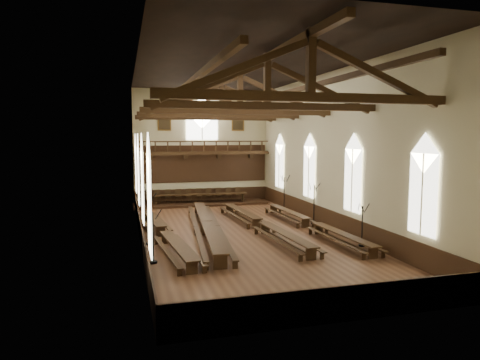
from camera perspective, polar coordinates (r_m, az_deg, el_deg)
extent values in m
plane|color=brown|center=(26.45, 0.00, -7.10)|extent=(26.00, 26.00, 0.00)
plane|color=beige|center=(38.48, -5.09, 4.50)|extent=(12.00, 0.00, 12.00)
plane|color=beige|center=(13.69, 14.41, 1.65)|extent=(12.00, 0.00, 12.00)
plane|color=beige|center=(24.90, -13.47, 3.55)|extent=(0.00, 26.00, 26.00)
plane|color=beige|center=(27.96, 11.98, 3.83)|extent=(0.00, 26.00, 26.00)
plane|color=black|center=(26.07, 0.00, 14.84)|extent=(26.00, 26.00, 0.00)
cube|color=#351E0F|center=(38.80, -5.02, -2.01)|extent=(11.90, 0.08, 1.20)
cube|color=#351E0F|center=(14.71, 13.87, -15.69)|extent=(11.90, 0.08, 1.20)
cube|color=#351E0F|center=(25.46, -13.14, -6.39)|extent=(0.08, 25.90, 1.20)
cube|color=#351E0F|center=(28.44, 11.72, -5.06)|extent=(0.08, 25.90, 1.20)
cube|color=silver|center=(16.10, -11.98, -3.41)|extent=(0.05, 1.80, 3.60)
cube|color=silver|center=(15.91, -12.12, 3.00)|extent=(0.05, 1.80, 1.80)
cylinder|color=beige|center=(16.10, -11.84, -3.40)|extent=(0.08, 0.08, 3.60)
cube|color=silver|center=(22.04, -12.87, -0.91)|extent=(0.05, 1.80, 3.60)
cube|color=silver|center=(21.90, -12.98, 3.77)|extent=(0.05, 1.80, 1.80)
cylinder|color=beige|center=(22.04, -12.77, -0.91)|extent=(0.08, 0.08, 3.60)
cube|color=silver|center=(28.00, -13.38, 0.52)|extent=(0.05, 1.80, 3.60)
cube|color=silver|center=(27.89, -13.47, 4.20)|extent=(0.05, 1.80, 1.80)
cylinder|color=beige|center=(28.00, -13.30, 0.52)|extent=(0.08, 0.08, 3.60)
cube|color=silver|center=(33.98, -13.71, 1.45)|extent=(0.05, 1.80, 3.60)
cube|color=silver|center=(33.89, -13.79, 4.48)|extent=(0.05, 1.80, 1.80)
cylinder|color=beige|center=(33.98, -13.64, 1.45)|extent=(0.08, 0.08, 3.60)
cube|color=silver|center=(20.46, 23.19, -1.77)|extent=(0.05, 1.80, 3.60)
cube|color=silver|center=(20.31, 23.40, 3.27)|extent=(0.05, 1.80, 1.80)
cylinder|color=beige|center=(20.43, 23.10, -1.78)|extent=(0.08, 0.08, 3.60)
cube|color=silver|center=(25.39, 14.79, -0.06)|extent=(0.05, 1.80, 3.60)
cube|color=silver|center=(25.27, 14.89, 4.00)|extent=(0.05, 1.80, 1.80)
cylinder|color=beige|center=(25.37, 14.71, -0.07)|extent=(0.08, 0.08, 3.60)
cube|color=silver|center=(30.71, 9.20, 1.08)|extent=(0.05, 1.80, 3.60)
cube|color=silver|center=(30.61, 9.26, 4.44)|extent=(0.05, 1.80, 1.80)
cylinder|color=beige|center=(30.70, 9.13, 1.08)|extent=(0.08, 0.08, 3.60)
cube|color=silver|center=(36.24, 5.29, 1.87)|extent=(0.05, 1.80, 3.60)
cube|color=silver|center=(36.16, 5.31, 4.72)|extent=(0.05, 1.80, 1.80)
cylinder|color=beige|center=(36.23, 5.23, 1.87)|extent=(0.08, 0.08, 3.60)
cube|color=white|center=(38.37, -5.09, 7.18)|extent=(2.80, 0.05, 2.40)
cube|color=white|center=(38.42, -5.11, 8.97)|extent=(2.80, 0.05, 2.80)
cylinder|color=beige|center=(38.33, -5.08, 7.18)|extent=(0.10, 0.10, 2.40)
cube|color=#392612|center=(37.86, -4.91, 3.56)|extent=(11.80, 1.20, 0.20)
cube|color=#351E0F|center=(38.49, -5.05, 2.19)|extent=(11.80, 0.10, 3.30)
cube|color=#392612|center=(37.30, -4.78, 5.14)|extent=(11.60, 0.12, 0.10)
cube|color=#392612|center=(37.32, -4.76, 3.76)|extent=(11.60, 0.12, 0.10)
cube|color=#392612|center=(37.73, -11.76, 3.07)|extent=(0.35, 0.40, 0.50)
cube|color=#392612|center=(38.02, -7.24, 3.17)|extent=(0.35, 0.40, 0.50)
cube|color=#392612|center=(38.55, -2.82, 3.25)|extent=(0.35, 0.40, 0.50)
cube|color=#392612|center=(39.30, 1.47, 3.31)|extent=(0.35, 0.40, 0.50)
cube|color=brown|center=(37.95, -10.05, 7.58)|extent=(1.15, 0.06, 1.45)
cube|color=black|center=(37.91, -10.05, 7.58)|extent=(0.95, 0.04, 1.25)
cube|color=brown|center=(39.10, -0.29, 7.62)|extent=(1.15, 0.06, 1.45)
cube|color=black|center=(39.07, -0.27, 7.62)|extent=(0.95, 0.04, 1.25)
cube|color=#392612|center=(16.39, 9.37, 10.84)|extent=(11.70, 0.35, 0.35)
cube|color=#392612|center=(16.55, 9.45, 15.33)|extent=(0.30, 0.30, 2.40)
cube|color=#392612|center=(15.53, -0.61, 14.54)|extent=(5.44, 0.26, 2.40)
cube|color=#392612|center=(17.86, 18.08, 13.13)|extent=(5.44, 0.26, 2.40)
cube|color=#392612|center=(21.03, 3.62, 9.82)|extent=(11.70, 0.35, 0.35)
cube|color=#392612|center=(21.15, 3.65, 13.34)|extent=(0.30, 0.30, 2.40)
cube|color=#392612|center=(20.37, -4.24, 12.48)|extent=(5.44, 0.26, 2.40)
cube|color=#392612|center=(22.20, 10.85, 11.86)|extent=(5.44, 0.26, 2.40)
cube|color=#392612|center=(25.80, 0.00, 9.12)|extent=(11.70, 0.35, 0.35)
cube|color=#392612|center=(25.91, 0.00, 11.99)|extent=(0.30, 0.30, 2.40)
cube|color=#392612|center=(25.27, -6.44, 11.20)|extent=(5.44, 0.26, 2.40)
cube|color=#392612|center=(26.76, 6.07, 10.91)|extent=(5.44, 0.26, 2.40)
cube|color=#392612|center=(30.65, -2.48, 8.62)|extent=(11.70, 0.35, 0.35)
cube|color=#392612|center=(30.74, -2.49, 11.04)|extent=(0.30, 0.30, 2.40)
cube|color=#392612|center=(30.20, -7.91, 10.32)|extent=(5.44, 0.26, 2.40)
cube|color=#392612|center=(31.46, 2.72, 10.20)|extent=(5.44, 0.26, 2.40)
cube|color=#392612|center=(35.54, -4.27, 8.25)|extent=(11.70, 0.35, 0.35)
cube|color=#392612|center=(35.62, -4.29, 10.34)|extent=(0.30, 0.30, 2.40)
cube|color=#392612|center=(35.16, -8.96, 9.69)|extent=(5.44, 0.26, 2.40)
cube|color=#392612|center=(36.24, 0.26, 9.65)|extent=(5.44, 0.26, 2.40)
cube|color=#392612|center=(25.24, -7.55, 12.10)|extent=(0.25, 25.70, 0.25)
cube|color=#392612|center=(26.98, 7.05, 11.71)|extent=(0.25, 25.70, 0.25)
cube|color=#392612|center=(26.03, 0.00, 14.18)|extent=(0.30, 25.70, 0.30)
cube|color=#392612|center=(21.45, -9.38, -8.55)|extent=(1.23, 6.29, 0.07)
cube|color=#392612|center=(18.85, -8.47, -11.66)|extent=(0.54, 0.12, 0.60)
cube|color=#392612|center=(24.25, -10.05, -7.68)|extent=(0.54, 0.12, 0.60)
cube|color=#392612|center=(21.55, -9.36, -9.61)|extent=(0.61, 5.52, 0.07)
cube|color=#392612|center=(21.42, -10.84, -9.32)|extent=(0.86, 6.25, 0.05)
cube|color=#392612|center=(18.74, -10.14, -12.19)|extent=(0.21, 0.08, 0.35)
cube|color=#392612|center=(24.23, -11.35, -8.02)|extent=(0.21, 0.08, 0.35)
cube|color=#392612|center=(21.62, -7.91, -9.12)|extent=(0.86, 6.25, 0.05)
cube|color=#392612|center=(18.96, -6.77, -11.92)|extent=(0.21, 0.08, 0.35)
cube|color=#392612|center=(24.43, -8.76, -7.86)|extent=(0.21, 0.08, 0.35)
cube|color=#392612|center=(28.65, -10.89, -4.89)|extent=(1.23, 6.29, 0.07)
cube|color=#392612|center=(25.96, -10.40, -6.77)|extent=(0.54, 0.12, 0.60)
cube|color=#392612|center=(31.47, -11.27, -4.54)|extent=(0.54, 0.12, 0.60)
cube|color=#392612|center=(28.73, -10.88, -5.70)|extent=(0.61, 5.52, 0.07)
cube|color=#392612|center=(28.61, -11.98, -5.46)|extent=(0.86, 6.25, 0.05)
cube|color=#392612|center=(25.86, -11.61, -7.13)|extent=(0.21, 0.08, 0.35)
cube|color=#392612|center=(31.45, -12.27, -4.80)|extent=(0.21, 0.08, 0.35)
cube|color=#392612|center=(28.79, -9.79, -5.34)|extent=(0.86, 6.25, 0.05)
cube|color=#392612|center=(26.05, -9.18, -6.99)|extent=(0.21, 0.08, 0.35)
cube|color=#392612|center=(31.63, -10.28, -4.70)|extent=(0.21, 0.08, 0.35)
cube|color=#392612|center=(22.68, -2.61, -7.37)|extent=(1.49, 7.44, 0.08)
cube|color=#392612|center=(19.66, -0.45, -10.67)|extent=(0.63, 0.15, 0.71)
cube|color=#392612|center=(25.95, -4.22, -6.57)|extent=(0.63, 0.15, 0.71)
cube|color=#392612|center=(22.80, -2.61, -8.56)|extent=(0.75, 6.54, 0.08)
cube|color=#392612|center=(22.69, -4.27, -8.17)|extent=(1.05, 7.40, 0.06)
cube|color=#392612|center=(19.56, -2.35, -11.21)|extent=(0.24, 0.10, 0.41)
cube|color=#392612|center=(25.99, -5.69, -6.90)|extent=(0.24, 0.10, 0.41)
cube|color=#392612|center=(22.84, -0.96, -8.06)|extent=(1.05, 7.40, 0.06)
cube|color=#392612|center=(19.76, 1.50, -11.04)|extent=(0.24, 0.10, 0.41)
cube|color=#392612|center=(26.10, -2.80, -6.82)|extent=(0.24, 0.10, 0.41)
cube|color=#392612|center=(29.80, -5.72, -4.16)|extent=(1.49, 7.44, 0.08)
cube|color=#392612|center=(26.66, -4.53, -6.23)|extent=(0.63, 0.15, 0.71)
cube|color=#392612|center=(33.12, -6.67, -3.85)|extent=(0.63, 0.15, 0.71)
cube|color=#392612|center=(29.89, -5.71, -5.08)|extent=(0.75, 6.54, 0.08)
cube|color=#392612|center=(29.83, -6.98, -4.77)|extent=(1.05, 7.40, 0.06)
cube|color=#392612|center=(26.59, -5.92, -6.60)|extent=(0.24, 0.10, 0.41)
cube|color=#392612|center=(33.17, -7.81, -4.11)|extent=(0.24, 0.10, 0.41)
cube|color=#392612|center=(29.91, -4.46, -4.71)|extent=(1.05, 7.40, 0.06)
cube|color=#392612|center=(26.70, -3.09, -6.53)|extent=(0.24, 0.10, 0.41)
cube|color=#392612|center=(33.23, -5.55, -4.06)|extent=(0.24, 0.10, 0.41)
cube|color=#392612|center=(23.49, 5.56, -7.15)|extent=(1.03, 6.54, 0.07)
cube|color=#392612|center=(20.95, 8.43, -9.80)|extent=(0.56, 0.11, 0.62)
cube|color=#392612|center=(26.26, 3.28, -6.51)|extent=(0.56, 0.11, 0.62)
cube|color=#392612|center=(23.59, 5.55, -8.16)|extent=(0.41, 5.76, 0.07)
cube|color=#392612|center=(23.33, 4.25, -7.91)|extent=(0.64, 6.52, 0.06)
cube|color=#392612|center=(20.70, 7.03, -10.36)|extent=(0.21, 0.08, 0.36)
cube|color=#392612|center=(26.13, 2.06, -6.86)|extent=(0.21, 0.08, 0.36)
cube|color=#392612|center=(23.79, 6.84, -7.67)|extent=(0.64, 6.52, 0.06)
cube|color=#392612|center=(21.21, 9.89, -10.00)|extent=(0.21, 0.08, 0.36)
cube|color=#392612|center=(26.55, 4.41, -6.67)|extent=(0.21, 0.08, 0.36)
cube|color=#392612|center=(30.38, 0.61, -4.11)|extent=(1.03, 6.54, 0.07)
cube|color=#392612|center=(27.69, 2.27, -5.85)|extent=(0.56, 0.11, 0.62)
cube|color=#392612|center=(33.23, -0.77, -3.85)|extent=(0.56, 0.11, 0.62)
cube|color=#392612|center=(30.46, 0.61, -4.90)|extent=(0.41, 5.76, 0.07)
cube|color=#392612|center=(30.25, -0.43, -4.68)|extent=(0.64, 6.52, 0.06)
cube|color=#392612|center=(27.48, 1.16, -6.21)|extent=(0.21, 0.08, 0.36)
cube|color=#392612|center=(33.13, -1.74, -4.11)|extent=(0.21, 0.08, 0.36)
cube|color=#392612|center=(30.62, 1.63, -4.55)|extent=(0.64, 6.52, 0.06)
cube|color=#392612|center=(27.88, 3.41, -6.04)|extent=(0.21, 0.08, 0.36)
cube|color=#392612|center=(33.47, 0.15, -4.00)|extent=(0.21, 0.08, 0.36)
cube|color=#392612|center=(24.14, 13.26, -7.01)|extent=(0.85, 6.20, 0.07)
cube|color=#392612|center=(21.89, 16.74, -9.35)|extent=(0.53, 0.09, 0.59)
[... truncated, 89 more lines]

